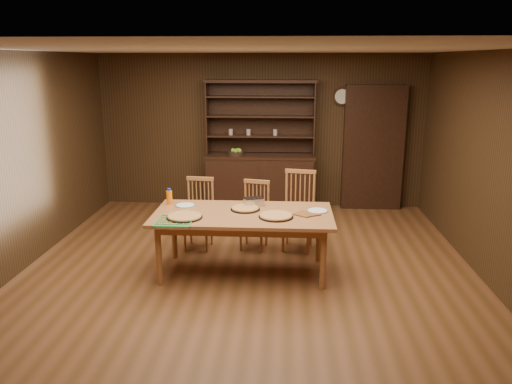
# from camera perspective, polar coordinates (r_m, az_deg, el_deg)

# --- Properties ---
(floor) EXTENTS (6.00, 6.00, 0.00)m
(floor) POSITION_cam_1_polar(r_m,az_deg,el_deg) (6.06, -0.95, -9.36)
(floor) COLOR brown
(floor) RESTS_ON ground
(room_shell) EXTENTS (6.00, 6.00, 6.00)m
(room_shell) POSITION_cam_1_polar(r_m,az_deg,el_deg) (5.60, -1.02, 5.51)
(room_shell) COLOR silver
(room_shell) RESTS_ON floor
(china_hutch) EXTENTS (1.84, 0.52, 2.17)m
(china_hutch) POSITION_cam_1_polar(r_m,az_deg,el_deg) (8.49, 0.47, 1.99)
(china_hutch) COLOR black
(china_hutch) RESTS_ON floor
(doorway) EXTENTS (1.00, 0.18, 2.10)m
(doorway) POSITION_cam_1_polar(r_m,az_deg,el_deg) (8.66, 13.23, 4.92)
(doorway) COLOR black
(doorway) RESTS_ON floor
(wall_clock) EXTENTS (0.30, 0.05, 0.30)m
(wall_clock) POSITION_cam_1_polar(r_m,az_deg,el_deg) (8.54, 9.81, 10.71)
(wall_clock) COLOR black
(wall_clock) RESTS_ON room_shell
(dining_table) EXTENTS (2.10, 1.05, 0.75)m
(dining_table) POSITION_cam_1_polar(r_m,az_deg,el_deg) (5.88, -1.49, -3.07)
(dining_table) COLOR #A46139
(dining_table) RESTS_ON floor
(chair_left) EXTENTS (0.43, 0.41, 0.96)m
(chair_left) POSITION_cam_1_polar(r_m,az_deg,el_deg) (6.81, -6.50, -2.16)
(chair_left) COLOR #AC6C3B
(chair_left) RESTS_ON floor
(chair_center) EXTENTS (0.45, 0.43, 0.92)m
(chair_center) POSITION_cam_1_polar(r_m,az_deg,el_deg) (6.75, -0.11, -2.37)
(chair_center) COLOR #AC6C3B
(chair_center) RESTS_ON floor
(chair_right) EXTENTS (0.50, 0.49, 1.07)m
(chair_right) POSITION_cam_1_polar(r_m,az_deg,el_deg) (6.73, 4.91, -1.77)
(chair_right) COLOR #AC6C3B
(chair_right) RESTS_ON floor
(pizza_left) EXTENTS (0.41, 0.41, 0.04)m
(pizza_left) POSITION_cam_1_polar(r_m,az_deg,el_deg) (5.72, -8.17, -2.78)
(pizza_left) COLOR black
(pizza_left) RESTS_ON dining_table
(pizza_right) EXTENTS (0.40, 0.40, 0.04)m
(pizza_right) POSITION_cam_1_polar(r_m,az_deg,el_deg) (5.69, 2.30, -2.74)
(pizza_right) COLOR black
(pizza_right) RESTS_ON dining_table
(pizza_center) EXTENTS (0.35, 0.35, 0.04)m
(pizza_center) POSITION_cam_1_polar(r_m,az_deg,el_deg) (5.97, -1.23, -1.88)
(pizza_center) COLOR black
(pizza_center) RESTS_ON dining_table
(cooling_rack) EXTENTS (0.47, 0.47, 0.02)m
(cooling_rack) POSITION_cam_1_polar(r_m,az_deg,el_deg) (5.62, -9.29, -3.26)
(cooling_rack) COLOR #0DB453
(cooling_rack) RESTS_ON dining_table
(plate_left) EXTENTS (0.24, 0.24, 0.02)m
(plate_left) POSITION_cam_1_polar(r_m,az_deg,el_deg) (6.19, -8.08, -1.52)
(plate_left) COLOR white
(plate_left) RESTS_ON dining_table
(plate_right) EXTENTS (0.25, 0.25, 0.02)m
(plate_right) POSITION_cam_1_polar(r_m,az_deg,el_deg) (5.95, 7.04, -2.14)
(plate_right) COLOR white
(plate_right) RESTS_ON dining_table
(foil_dish) EXTENTS (0.27, 0.23, 0.09)m
(foil_dish) POSITION_cam_1_polar(r_m,az_deg,el_deg) (6.15, -0.28, -1.11)
(foil_dish) COLOR white
(foil_dish) RESTS_ON dining_table
(juice_bottle) EXTENTS (0.07, 0.07, 0.20)m
(juice_bottle) POSITION_cam_1_polar(r_m,az_deg,el_deg) (6.28, -9.88, -0.55)
(juice_bottle) COLOR orange
(juice_bottle) RESTS_ON dining_table
(pot_holder_a) EXTENTS (0.27, 0.27, 0.01)m
(pot_holder_a) POSITION_cam_1_polar(r_m,az_deg,el_deg) (5.83, 6.17, -2.48)
(pot_holder_a) COLOR red
(pot_holder_a) RESTS_ON dining_table
(pot_holder_b) EXTENTS (0.28, 0.28, 0.01)m
(pot_holder_b) POSITION_cam_1_polar(r_m,az_deg,el_deg) (5.82, 5.56, -2.51)
(pot_holder_b) COLOR red
(pot_holder_b) RESTS_ON dining_table
(fruit_bowl) EXTENTS (0.28, 0.28, 0.12)m
(fruit_bowl) POSITION_cam_1_polar(r_m,az_deg,el_deg) (8.38, -2.28, 4.51)
(fruit_bowl) COLOR black
(fruit_bowl) RESTS_ON china_hutch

